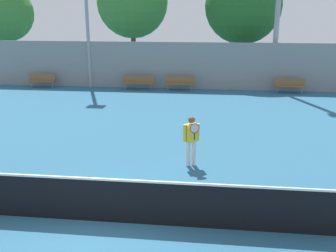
{
  "coord_description": "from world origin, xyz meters",
  "views": [
    {
      "loc": [
        2.41,
        -7.93,
        4.7
      ],
      "look_at": [
        0.87,
        4.91,
        0.93
      ],
      "focal_mm": 42.0,
      "sensor_mm": 36.0,
      "label": 1
    }
  ],
  "objects_px": {
    "tree_green_tall": "(5,13)",
    "bench_courtside_far": "(42,79)",
    "tree_dark_dense": "(132,2)",
    "tree_green_broad": "(243,6)",
    "tennis_net": "(105,200)",
    "bench_courtside_near": "(289,84)",
    "bench_adjacent_court": "(138,81)",
    "bench_by_gate": "(180,82)",
    "tennis_player": "(191,138)"
  },
  "relations": [
    {
      "from": "bench_courtside_far",
      "to": "bench_by_gate",
      "type": "distance_m",
      "value": 8.88
    },
    {
      "from": "bench_courtside_near",
      "to": "bench_adjacent_court",
      "type": "distance_m",
      "value": 9.19
    },
    {
      "from": "bench_by_gate",
      "to": "tree_green_tall",
      "type": "xyz_separation_m",
      "value": [
        -13.42,
        4.63,
        4.05
      ]
    },
    {
      "from": "bench_courtside_far",
      "to": "tree_dark_dense",
      "type": "bearing_deg",
      "value": 47.31
    },
    {
      "from": "bench_courtside_near",
      "to": "tennis_player",
      "type": "bearing_deg",
      "value": -112.64
    },
    {
      "from": "tennis_player",
      "to": "bench_courtside_far",
      "type": "height_order",
      "value": "tennis_player"
    },
    {
      "from": "bench_courtside_near",
      "to": "tree_green_broad",
      "type": "relative_size",
      "value": 0.23
    },
    {
      "from": "tree_dark_dense",
      "to": "tree_green_broad",
      "type": "bearing_deg",
      "value": -6.71
    },
    {
      "from": "tennis_net",
      "to": "bench_adjacent_court",
      "type": "relative_size",
      "value": 5.5
    },
    {
      "from": "tennis_net",
      "to": "tree_dark_dense",
      "type": "height_order",
      "value": "tree_dark_dense"
    },
    {
      "from": "tennis_player",
      "to": "bench_by_gate",
      "type": "distance_m",
      "value": 12.35
    },
    {
      "from": "tennis_net",
      "to": "bench_adjacent_court",
      "type": "distance_m",
      "value": 16.13
    },
    {
      "from": "tennis_player",
      "to": "tree_green_broad",
      "type": "height_order",
      "value": "tree_green_broad"
    },
    {
      "from": "tennis_net",
      "to": "tennis_player",
      "type": "relative_size",
      "value": 6.92
    },
    {
      "from": "bench_adjacent_court",
      "to": "bench_by_gate",
      "type": "relative_size",
      "value": 1.13
    },
    {
      "from": "tennis_net",
      "to": "bench_courtside_far",
      "type": "relative_size",
      "value": 6.41
    },
    {
      "from": "tennis_net",
      "to": "bench_adjacent_court",
      "type": "xyz_separation_m",
      "value": [
        -2.33,
        15.97,
        -0.04
      ]
    },
    {
      "from": "bench_adjacent_court",
      "to": "tree_dark_dense",
      "type": "height_order",
      "value": "tree_dark_dense"
    },
    {
      "from": "tennis_net",
      "to": "bench_courtside_near",
      "type": "distance_m",
      "value": 17.38
    },
    {
      "from": "bench_courtside_near",
      "to": "tree_dark_dense",
      "type": "height_order",
      "value": "tree_dark_dense"
    },
    {
      "from": "bench_courtside_far",
      "to": "bench_adjacent_court",
      "type": "relative_size",
      "value": 0.86
    },
    {
      "from": "tennis_net",
      "to": "bench_by_gate",
      "type": "distance_m",
      "value": 15.97
    },
    {
      "from": "tennis_player",
      "to": "bench_courtside_near",
      "type": "distance_m",
      "value": 13.29
    },
    {
      "from": "tennis_player",
      "to": "bench_courtside_near",
      "type": "height_order",
      "value": "tennis_player"
    },
    {
      "from": "bench_adjacent_court",
      "to": "tree_dark_dense",
      "type": "xyz_separation_m",
      "value": [
        -1.34,
        5.35,
        4.82
      ]
    },
    {
      "from": "bench_courtside_far",
      "to": "tree_green_broad",
      "type": "relative_size",
      "value": 0.23
    },
    {
      "from": "tree_green_tall",
      "to": "tree_green_broad",
      "type": "xyz_separation_m",
      "value": [
        17.34,
        -0.2,
        0.52
      ]
    },
    {
      "from": "bench_adjacent_court",
      "to": "tree_green_tall",
      "type": "distance_m",
      "value": 12.44
    },
    {
      "from": "bench_by_gate",
      "to": "tennis_player",
      "type": "bearing_deg",
      "value": -83.12
    },
    {
      "from": "tree_dark_dense",
      "to": "bench_courtside_near",
      "type": "bearing_deg",
      "value": -26.91
    },
    {
      "from": "tennis_player",
      "to": "bench_courtside_far",
      "type": "bearing_deg",
      "value": 106.54
    },
    {
      "from": "tennis_player",
      "to": "tree_dark_dense",
      "type": "xyz_separation_m",
      "value": [
        -5.43,
        17.61,
        4.43
      ]
    },
    {
      "from": "tennis_player",
      "to": "tree_dark_dense",
      "type": "height_order",
      "value": "tree_dark_dense"
    },
    {
      "from": "bench_by_gate",
      "to": "tree_green_tall",
      "type": "relative_size",
      "value": 0.27
    },
    {
      "from": "bench_adjacent_court",
      "to": "tree_dark_dense",
      "type": "distance_m",
      "value": 7.33
    },
    {
      "from": "bench_by_gate",
      "to": "tree_dark_dense",
      "type": "xyz_separation_m",
      "value": [
        -3.95,
        5.35,
        4.83
      ]
    },
    {
      "from": "bench_adjacent_court",
      "to": "tree_green_broad",
      "type": "xyz_separation_m",
      "value": [
        6.52,
        4.42,
        4.57
      ]
    },
    {
      "from": "bench_courtside_far",
      "to": "bench_courtside_near",
      "type": "bearing_deg",
      "value": 0.0
    },
    {
      "from": "bench_courtside_near",
      "to": "bench_adjacent_court",
      "type": "relative_size",
      "value": 0.88
    },
    {
      "from": "tennis_player",
      "to": "tree_green_tall",
      "type": "bearing_deg",
      "value": 107.76
    },
    {
      "from": "tennis_net",
      "to": "tree_dark_dense",
      "type": "xyz_separation_m",
      "value": [
        -3.68,
        21.31,
        4.79
      ]
    },
    {
      "from": "tennis_player",
      "to": "tree_green_broad",
      "type": "distance_m",
      "value": 17.37
    },
    {
      "from": "tree_green_tall",
      "to": "bench_courtside_far",
      "type": "bearing_deg",
      "value": -45.55
    },
    {
      "from": "bench_courtside_far",
      "to": "tree_green_broad",
      "type": "height_order",
      "value": "tree_green_broad"
    },
    {
      "from": "bench_by_gate",
      "to": "tree_green_tall",
      "type": "bearing_deg",
      "value": 160.98
    },
    {
      "from": "tree_green_tall",
      "to": "bench_by_gate",
      "type": "bearing_deg",
      "value": -19.02
    },
    {
      "from": "tree_green_tall",
      "to": "tennis_net",
      "type": "bearing_deg",
      "value": -57.44
    },
    {
      "from": "tree_dark_dense",
      "to": "tennis_player",
      "type": "bearing_deg",
      "value": -72.87
    },
    {
      "from": "tennis_net",
      "to": "bench_courtside_near",
      "type": "xyz_separation_m",
      "value": [
        6.86,
        15.96,
        -0.04
      ]
    },
    {
      "from": "bench_courtside_near",
      "to": "tree_dark_dense",
      "type": "xyz_separation_m",
      "value": [
        -10.54,
        5.35,
        4.83
      ]
    }
  ]
}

